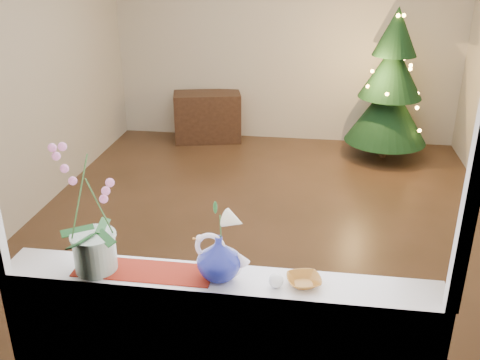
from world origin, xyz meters
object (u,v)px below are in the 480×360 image
object	(u,v)px
orchid_pot	(90,210)
amber_dish	(304,281)
paperweight	(276,280)
blue_vase	(219,254)
xmas_tree	(391,85)
swan	(222,257)
side_table	(207,117)

from	to	relation	value
orchid_pot	amber_dish	size ratio (longest dim) A/B	4.73
paperweight	amber_dish	bearing A→B (deg)	16.33
blue_vase	paperweight	xyz separation A→B (m)	(0.28, -0.04, -0.10)
xmas_tree	amber_dish	bearing A→B (deg)	-101.52
orchid_pot	xmas_tree	distance (m)	4.76
swan	blue_vase	bearing A→B (deg)	175.67
orchid_pot	side_table	xyz separation A→B (m)	(-0.39, 4.63, -0.92)
xmas_tree	side_table	world-z (taller)	xmas_tree
amber_dish	swan	bearing A→B (deg)	179.08
orchid_pot	xmas_tree	bearing A→B (deg)	66.12
orchid_pot	swan	size ratio (longest dim) A/B	2.49
blue_vase	xmas_tree	world-z (taller)	xmas_tree
xmas_tree	side_table	distance (m)	2.40
amber_dish	xmas_tree	bearing A→B (deg)	78.48
orchid_pot	amber_dish	bearing A→B (deg)	0.99
xmas_tree	paperweight	bearing A→B (deg)	-103.07
amber_dish	side_table	distance (m)	4.87
swan	xmas_tree	xyz separation A→B (m)	(1.28, 4.31, -0.13)
paperweight	xmas_tree	world-z (taller)	xmas_tree
amber_dish	side_table	xyz separation A→B (m)	(-1.43, 4.62, -0.61)
blue_vase	paperweight	distance (m)	0.30
amber_dish	xmas_tree	distance (m)	4.41
paperweight	amber_dish	size ratio (longest dim) A/B	0.51
paperweight	amber_dish	distance (m)	0.14
orchid_pot	side_table	size ratio (longest dim) A/B	0.76
blue_vase	orchid_pot	bearing A→B (deg)	-178.11
side_table	amber_dish	bearing A→B (deg)	-86.32
swan	blue_vase	size ratio (longest dim) A/B	1.02
paperweight	side_table	size ratio (longest dim) A/B	0.08
orchid_pot	xmas_tree	xyz separation A→B (m)	(1.92, 4.34, -0.34)
blue_vase	side_table	world-z (taller)	blue_vase
swan	xmas_tree	world-z (taller)	xmas_tree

